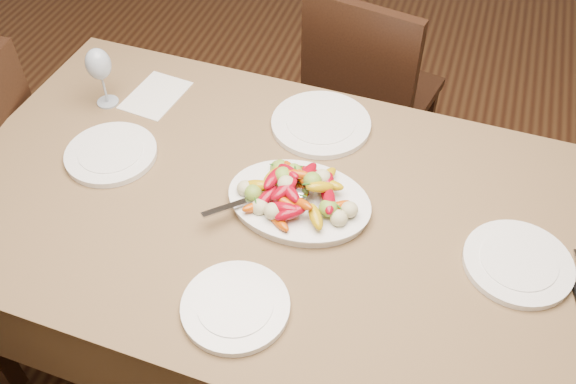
# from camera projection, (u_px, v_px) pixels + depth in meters

# --- Properties ---
(floor) EXTENTS (6.00, 6.00, 0.00)m
(floor) POSITION_uv_depth(u_px,v_px,m) (293.00, 337.00, 2.27)
(floor) COLOR #371F10
(floor) RESTS_ON ground
(dining_table) EXTENTS (1.88, 1.11, 0.76)m
(dining_table) POSITION_uv_depth(u_px,v_px,m) (288.00, 292.00, 1.95)
(dining_table) COLOR brown
(dining_table) RESTS_ON ground
(chair_far) EXTENTS (0.50, 0.50, 0.95)m
(chair_far) POSITION_uv_depth(u_px,v_px,m) (374.00, 93.00, 2.47)
(chair_far) COLOR black
(chair_far) RESTS_ON ground
(serving_platter) EXTENTS (0.38, 0.29, 0.02)m
(serving_platter) POSITION_uv_depth(u_px,v_px,m) (299.00, 203.00, 1.68)
(serving_platter) COLOR white
(serving_platter) RESTS_ON dining_table
(roasted_vegetables) EXTENTS (0.31, 0.22, 0.09)m
(roasted_vegetables) POSITION_uv_depth(u_px,v_px,m) (299.00, 188.00, 1.63)
(roasted_vegetables) COLOR maroon
(roasted_vegetables) RESTS_ON serving_platter
(serving_spoon) EXTENTS (0.25, 0.23, 0.03)m
(serving_spoon) POSITION_uv_depth(u_px,v_px,m) (270.00, 197.00, 1.64)
(serving_spoon) COLOR #9EA0A8
(serving_spoon) RESTS_ON serving_platter
(plate_left) EXTENTS (0.26, 0.26, 0.02)m
(plate_left) POSITION_uv_depth(u_px,v_px,m) (111.00, 154.00, 1.81)
(plate_left) COLOR white
(plate_left) RESTS_ON dining_table
(plate_right) EXTENTS (0.26, 0.26, 0.02)m
(plate_right) POSITION_uv_depth(u_px,v_px,m) (518.00, 263.00, 1.54)
(plate_right) COLOR white
(plate_right) RESTS_ON dining_table
(plate_far) EXTENTS (0.30, 0.30, 0.02)m
(plate_far) POSITION_uv_depth(u_px,v_px,m) (321.00, 124.00, 1.90)
(plate_far) COLOR white
(plate_far) RESTS_ON dining_table
(plate_near) EXTENTS (0.25, 0.25, 0.02)m
(plate_near) POSITION_uv_depth(u_px,v_px,m) (235.00, 307.00, 1.46)
(plate_near) COLOR white
(plate_near) RESTS_ON dining_table
(wine_glass) EXTENTS (0.08, 0.08, 0.20)m
(wine_glass) POSITION_uv_depth(u_px,v_px,m) (101.00, 76.00, 1.91)
(wine_glass) COLOR #8C99A5
(wine_glass) RESTS_ON dining_table
(menu_card) EXTENTS (0.17, 0.23, 0.00)m
(menu_card) POSITION_uv_depth(u_px,v_px,m) (156.00, 95.00, 2.01)
(menu_card) COLOR silver
(menu_card) RESTS_ON dining_table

